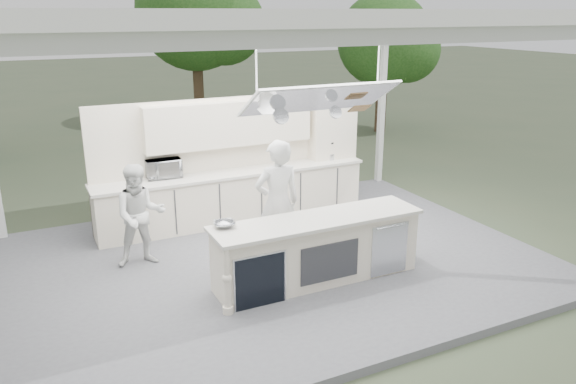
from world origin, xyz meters
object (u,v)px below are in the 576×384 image
demo_island (316,250)px  sous_chef (140,215)px  head_chef (278,204)px  back_counter (235,196)px

demo_island → sous_chef: size_ratio=1.96×
demo_island → head_chef: (-0.26, 0.75, 0.50)m
back_counter → demo_island: bearing=-86.4°
head_chef → sous_chef: bearing=-23.1°
back_counter → sous_chef: (-1.95, -1.16, 0.31)m
demo_island → sous_chef: bearing=142.1°
demo_island → back_counter: same height
demo_island → back_counter: (-0.18, 2.81, 0.00)m
head_chef → sous_chef: head_chef is taller
back_counter → head_chef: bearing=-92.3°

